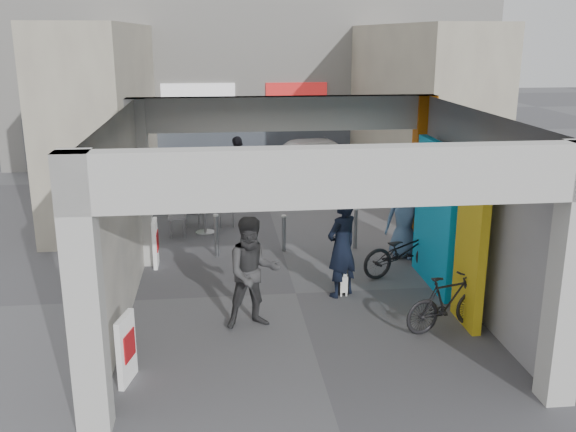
{
  "coord_description": "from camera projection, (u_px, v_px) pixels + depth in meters",
  "views": [
    {
      "loc": [
        -1.41,
        -11.18,
        4.74
      ],
      "look_at": [
        -0.04,
        1.0,
        1.24
      ],
      "focal_mm": 40.0,
      "sensor_mm": 36.0,
      "label": 1
    }
  ],
  "objects": [
    {
      "name": "bollard_center",
      "position": [
        284.0,
        234.0,
        14.4
      ],
      "size": [
        0.09,
        0.09,
        0.82
      ],
      "primitive_type": "cylinder",
      "color": "gray",
      "rests_on": "ground"
    },
    {
      "name": "man_with_dog",
      "position": [
        342.0,
        247.0,
        11.8
      ],
      "size": [
        0.83,
        0.78,
        1.91
      ],
      "primitive_type": "imported",
      "rotation": [
        0.0,
        0.0,
        3.77
      ],
      "color": "black",
      "rests_on": "ground"
    },
    {
      "name": "border_collie",
      "position": [
        343.0,
        282.0,
        12.05
      ],
      "size": [
        0.22,
        0.43,
        0.59
      ],
      "rotation": [
        0.0,
        0.0,
        -0.04
      ],
      "color": "black",
      "rests_on": "ground"
    },
    {
      "name": "man_crates",
      "position": [
        239.0,
        170.0,
        18.26
      ],
      "size": [
        1.24,
        0.89,
        1.96
      ],
      "primitive_type": "imported",
      "rotation": [
        0.0,
        0.0,
        3.54
      ],
      "color": "black",
      "rests_on": "ground"
    },
    {
      "name": "bicycle_front",
      "position": [
        404.0,
        251.0,
        12.98
      ],
      "size": [
        2.01,
        1.23,
        0.99
      ],
      "primitive_type": "imported",
      "rotation": [
        0.0,
        0.0,
        1.9
      ],
      "color": "black",
      "rests_on": "ground"
    },
    {
      "name": "plaza_bldg_left",
      "position": [
        106.0,
        116.0,
        18.14
      ],
      "size": [
        2.0,
        9.0,
        5.0
      ],
      "primitive_type": "cube",
      "color": "#BCB59C",
      "rests_on": "ground"
    },
    {
      "name": "plaza_bldg_right",
      "position": [
        415.0,
        111.0,
        19.1
      ],
      "size": [
        2.0,
        9.0,
        5.0
      ],
      "primitive_type": "cube",
      "color": "#BCB59C",
      "rests_on": "ground"
    },
    {
      "name": "produce_stand",
      "position": [
        189.0,
        201.0,
        17.63
      ],
      "size": [
        1.12,
        0.61,
        0.74
      ],
      "rotation": [
        0.0,
        0.0,
        0.07
      ],
      "color": "black",
      "rests_on": "ground"
    },
    {
      "name": "far_building",
      "position": [
        251.0,
        54.0,
        24.42
      ],
      "size": [
        18.0,
        4.08,
        8.0
      ],
      "color": "white",
      "rests_on": "ground"
    },
    {
      "name": "advert_board_far",
      "position": [
        156.0,
        243.0,
        13.45
      ],
      "size": [
        0.11,
        0.55,
        1.0
      ],
      "rotation": [
        0.0,
        0.0,
        0.02
      ],
      "color": "white",
      "rests_on": "ground"
    },
    {
      "name": "white_van",
      "position": [
        322.0,
        157.0,
        21.74
      ],
      "size": [
        4.41,
        2.42,
        1.42
      ],
      "primitive_type": "imported",
      "rotation": [
        0.0,
        0.0,
        1.76
      ],
      "color": "silver",
      "rests_on": "ground"
    },
    {
      "name": "bicycle_rear",
      "position": [
        448.0,
        303.0,
        10.54
      ],
      "size": [
        1.65,
        0.9,
        0.96
      ],
      "primitive_type": "imported",
      "rotation": [
        0.0,
        0.0,
        1.87
      ],
      "color": "black",
      "rests_on": "ground"
    },
    {
      "name": "bollard_right",
      "position": [
        356.0,
        229.0,
        14.55
      ],
      "size": [
        0.09,
        0.09,
        0.94
      ],
      "primitive_type": "cylinder",
      "color": "gray",
      "rests_on": "ground"
    },
    {
      "name": "crate_stack",
      "position": [
        290.0,
        183.0,
        19.8
      ],
      "size": [
        0.54,
        0.49,
        0.56
      ],
      "rotation": [
        0.0,
        0.0,
        0.36
      ],
      "color": "#1A5C1B",
      "rests_on": "ground"
    },
    {
      "name": "advert_board_near",
      "position": [
        127.0,
        349.0,
        8.94
      ],
      "size": [
        0.21,
        0.55,
        1.0
      ],
      "rotation": [
        0.0,
        0.0,
        -0.24
      ],
      "color": "white",
      "rests_on": "ground"
    },
    {
      "name": "cafe_set",
      "position": [
        200.0,
        216.0,
        16.03
      ],
      "size": [
        1.62,
        1.31,
        0.98
      ],
      "rotation": [
        0.0,
        0.0,
        0.09
      ],
      "color": "#96969B",
      "rests_on": "ground"
    },
    {
      "name": "ground",
      "position": [
        296.0,
        293.0,
        12.14
      ],
      "size": [
        90.0,
        90.0,
        0.0
      ],
      "primitive_type": "plane",
      "color": "#59595E",
      "rests_on": "ground"
    },
    {
      "name": "man_back_turned",
      "position": [
        253.0,
        273.0,
        10.54
      ],
      "size": [
        1.03,
        0.86,
        1.9
      ],
      "primitive_type": "imported",
      "rotation": [
        0.0,
        0.0,
        0.17
      ],
      "color": "#3A3A3C",
      "rests_on": "ground"
    },
    {
      "name": "arcade_canopy",
      "position": [
        334.0,
        184.0,
        10.78
      ],
      "size": [
        6.4,
        6.45,
        6.4
      ],
      "color": "#B9B8B4",
      "rests_on": "ground"
    },
    {
      "name": "bollard_left",
      "position": [
        216.0,
        236.0,
        14.03
      ],
      "size": [
        0.09,
        0.09,
        0.94
      ],
      "primitive_type": "cylinder",
      "color": "gray",
      "rests_on": "ground"
    },
    {
      "name": "man_elderly",
      "position": [
        404.0,
        221.0,
        13.92
      ],
      "size": [
        0.93,
        0.77,
        1.65
      ],
      "primitive_type": "imported",
      "rotation": [
        0.0,
        0.0,
        -0.35
      ],
      "color": "#5376A1",
      "rests_on": "ground"
    }
  ]
}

